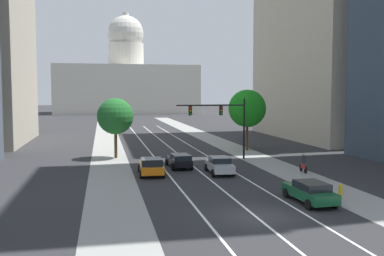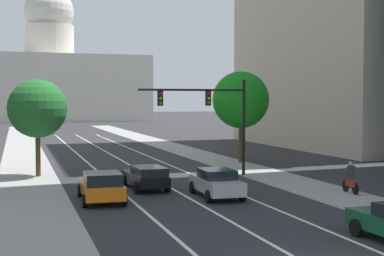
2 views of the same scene
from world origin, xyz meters
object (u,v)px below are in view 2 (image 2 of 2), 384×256
object	(u,v)px
car_orange	(102,186)
traffic_signal_mast	(211,109)
capitol_building	(50,80)
street_tree_mid_right	(241,100)
car_black	(146,176)
car_silver	(216,182)
cyclist	(351,178)
street_tree_mid_left	(37,109)

from	to	relation	value
car_orange	traffic_signal_mast	size ratio (longest dim) A/B	0.63
capitol_building	street_tree_mid_right	distance (m)	105.85
car_orange	street_tree_mid_right	xyz separation A→B (m)	(13.38, 14.46, 4.29)
car_orange	street_tree_mid_right	distance (m)	20.16
car_black	street_tree_mid_right	xyz separation A→B (m)	(10.42, 11.36, 4.34)
car_silver	cyclist	distance (m)	7.38
car_black	cyclist	distance (m)	11.23
traffic_signal_mast	cyclist	size ratio (longest dim) A/B	4.25
capitol_building	street_tree_mid_left	distance (m)	109.56
car_silver	street_tree_mid_right	world-z (taller)	street_tree_mid_right
traffic_signal_mast	car_orange	bearing A→B (deg)	-139.24
capitol_building	car_black	distance (m)	117.10
capitol_building	car_black	bearing A→B (deg)	-90.72
capitol_building	cyclist	bearing A→B (deg)	-85.87
traffic_signal_mast	car_silver	bearing A→B (deg)	-107.52
cyclist	capitol_building	bearing A→B (deg)	8.03
capitol_building	traffic_signal_mast	xyz separation A→B (m)	(3.87, -112.66, -5.87)
traffic_signal_mast	street_tree_mid_right	xyz separation A→B (m)	(5.10, 7.32, 0.60)
capitol_building	car_black	xyz separation A→B (m)	(-1.46, -116.69, -9.60)
car_orange	car_black	bearing A→B (deg)	-41.58
car_silver	street_tree_mid_left	xyz separation A→B (m)	(-8.51, 11.08, 3.71)
car_black	car_silver	size ratio (longest dim) A/B	1.00
car_black	traffic_signal_mast	xyz separation A→B (m)	(5.32, 4.04, 3.74)
car_silver	car_black	bearing A→B (deg)	41.94
cyclist	street_tree_mid_left	distance (m)	20.27
car_orange	street_tree_mid_right	bearing A→B (deg)	-40.72
street_tree_mid_left	traffic_signal_mast	bearing A→B (deg)	-17.68
car_silver	street_tree_mid_left	bearing A→B (deg)	40.09
traffic_signal_mast	street_tree_mid_right	world-z (taller)	street_tree_mid_right
street_tree_mid_left	car_silver	bearing A→B (deg)	-52.47
capitol_building	car_black	world-z (taller)	capitol_building
traffic_signal_mast	street_tree_mid_left	size ratio (longest dim) A/B	1.14
car_orange	street_tree_mid_left	world-z (taller)	street_tree_mid_left
capitol_building	car_orange	distance (m)	120.25
car_black	street_tree_mid_left	world-z (taller)	street_tree_mid_left
car_black	traffic_signal_mast	bearing A→B (deg)	-55.01
car_orange	car_silver	world-z (taller)	car_orange
car_black	capitol_building	bearing A→B (deg)	-2.90
traffic_signal_mast	cyclist	xyz separation A→B (m)	(4.90, -8.68, -3.62)
car_silver	traffic_signal_mast	xyz separation A→B (m)	(2.40, 7.60, 3.71)
capitol_building	car_silver	distance (m)	120.65
traffic_signal_mast	street_tree_mid_right	bearing A→B (deg)	55.15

